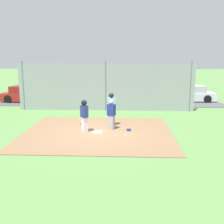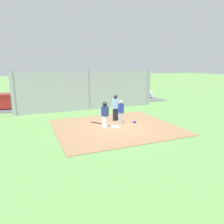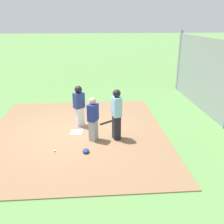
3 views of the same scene
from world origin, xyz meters
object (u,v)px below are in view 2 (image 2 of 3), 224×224
Objects in this scene: catcher_mask at (135,122)px; parked_car_blue at (83,96)px; parked_car_red at (6,102)px; umpire at (115,107)px; runner at (105,113)px; parked_car_white at (134,93)px; baseball at (140,126)px; baseball_bat at (96,123)px; home_plate at (116,127)px; catcher at (121,112)px.

catcher_mask is 9.02m from parked_car_blue.
catcher_mask is at bearing -40.61° from parked_car_red.
runner is at bearing -57.62° from umpire.
parked_car_white is at bearing -5.15° from parked_car_blue.
runner is at bearing -18.87° from baseball.
umpire is 1.64m from catcher_mask.
umpire is 7.91m from parked_car_blue.
baseball is (-2.25, 1.82, 0.01)m from baseball_bat.
home_plate is at bearing 13.63° from catcher_mask.
baseball is at bearing 156.57° from home_plate.
baseball is at bearing -44.18° from parked_car_red.
parked_car_red reaches higher than baseball_bat.
parked_car_blue is (0.26, -8.69, -0.19)m from catcher.
umpire is 0.41× the size of parked_car_white.
parked_car_red is at bearing -46.22° from catcher_mask.
home_plate is at bearing -101.78° from parked_car_blue.
runner is at bearing -8.38° from home_plate.
baseball_bat is (0.86, -1.21, 0.02)m from home_plate.
catcher is 1.78m from baseball_bat.
parked_car_white is at bearing 17.03° from runner.
umpire is 10.37m from parked_car_red.
catcher_mask is (-2.39, 0.85, 0.03)m from baseball_bat.
baseball_bat is (1.46, 0.19, -0.90)m from umpire.
home_plate is 1.57m from catcher_mask.
home_plate is 0.54× the size of baseball_bat.
baseball is at bearing -164.75° from baseball_bat.
catcher_mask is 0.06× the size of parked_car_red.
runner reaches higher than parked_car_white.
parked_car_white is (-7.23, -9.67, -0.31)m from runner.
home_plate is 1.78m from umpire.
umpire is 2.33m from baseball.
parked_car_white is (-5.19, -10.37, 0.55)m from baseball.
baseball is 11.61m from parked_car_white.
parked_car_red is at bearing 1.80° from parked_car_white.
runner reaches higher than catcher_mask.
parked_car_blue is (6.19, 0.46, 0.00)m from parked_car_white.
parked_car_red is (8.13, -8.49, 0.52)m from catcher_mask.
parked_car_white is (-5.05, -9.40, 0.52)m from catcher_mask.
catcher_mask is at bearing -166.37° from home_plate.
runner is 21.42× the size of baseball.
parked_car_red is at bearing -111.99° from catcher.
parked_car_blue is at bearing 47.38° from runner.
parked_car_red is (7.25, -8.24, -0.19)m from catcher.
umpire is at bearing 10.05° from runner.
umpire is 7.32× the size of catcher_mask.
parked_car_red is (5.75, -7.64, 0.55)m from baseball_bat.
baseball_bat is at bearing 46.85° from parked_car_white.
home_plate is 1.51m from baseball.
parked_car_white reaches higher than home_plate.
parked_car_red is at bearing -49.79° from baseball.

